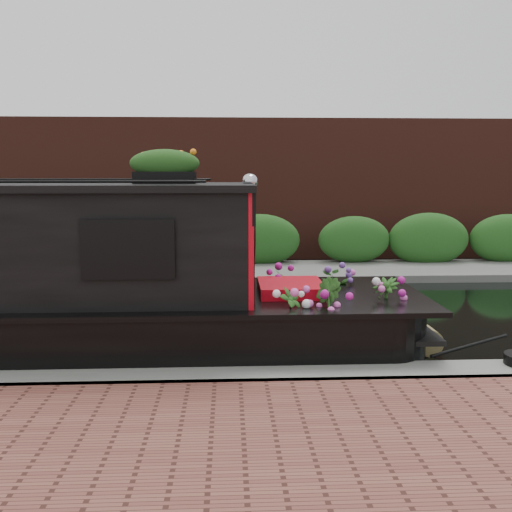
{
  "coord_description": "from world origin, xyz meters",
  "views": [
    {
      "loc": [
        1.27,
        -9.5,
        2.5
      ],
      "look_at": [
        1.7,
        -0.6,
        1.18
      ],
      "focal_mm": 40.0,
      "sensor_mm": 36.0,
      "label": 1
    }
  ],
  "objects": [
    {
      "name": "ground",
      "position": [
        0.0,
        0.0,
        0.0
      ],
      "size": [
        80.0,
        80.0,
        0.0
      ],
      "primitive_type": "plane",
      "color": "black",
      "rests_on": "ground"
    },
    {
      "name": "near_bank_coping",
      "position": [
        0.0,
        -3.3,
        0.0
      ],
      "size": [
        40.0,
        0.6,
        0.5
      ],
      "primitive_type": "cube",
      "color": "slate",
      "rests_on": "ground"
    },
    {
      "name": "far_bank_path",
      "position": [
        0.0,
        4.2,
        0.0
      ],
      "size": [
        40.0,
        2.4,
        0.34
      ],
      "primitive_type": "cube",
      "color": "#61625D",
      "rests_on": "ground"
    },
    {
      "name": "far_hedge",
      "position": [
        0.0,
        5.1,
        0.0
      ],
      "size": [
        40.0,
        1.1,
        2.8
      ],
      "primitive_type": "cube",
      "color": "#22541C",
      "rests_on": "ground"
    },
    {
      "name": "far_brick_wall",
      "position": [
        0.0,
        7.2,
        0.0
      ],
      "size": [
        40.0,
        1.0,
        8.0
      ],
      "primitive_type": "cube",
      "color": "#4E231A",
      "rests_on": "ground"
    },
    {
      "name": "rope_fender",
      "position": [
        4.0,
        -1.98,
        0.19
      ],
      "size": [
        0.38,
        0.37,
        0.38
      ],
      "primitive_type": "cylinder",
      "rotation": [
        1.57,
        0.0,
        0.0
      ],
      "color": "olive",
      "rests_on": "ground"
    }
  ]
}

